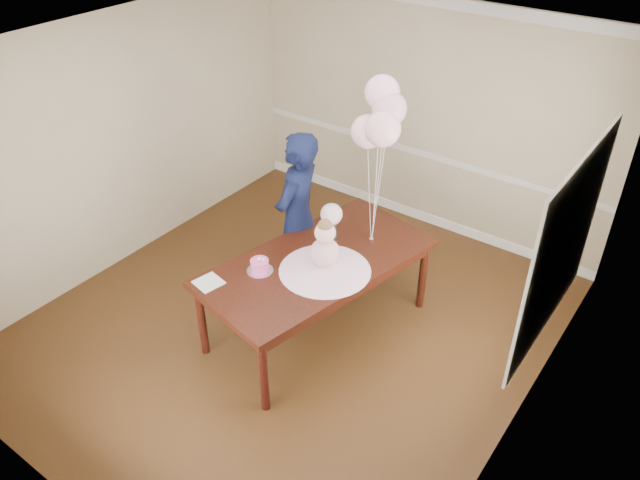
# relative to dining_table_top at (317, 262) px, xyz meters

# --- Properties ---
(floor) EXTENTS (4.50, 5.00, 0.00)m
(floor) POSITION_rel_dining_table_top_xyz_m (-0.25, -0.11, -0.79)
(floor) COLOR #341D0D
(floor) RESTS_ON ground
(ceiling) EXTENTS (4.50, 5.00, 0.02)m
(ceiling) POSITION_rel_dining_table_top_xyz_m (-0.25, -0.11, 1.91)
(ceiling) COLOR white
(ceiling) RESTS_ON wall_back
(wall_back) EXTENTS (4.50, 0.02, 2.70)m
(wall_back) POSITION_rel_dining_table_top_xyz_m (-0.25, 2.39, 0.56)
(wall_back) COLOR tan
(wall_back) RESTS_ON floor
(wall_front) EXTENTS (4.50, 0.02, 2.70)m
(wall_front) POSITION_rel_dining_table_top_xyz_m (-0.25, -2.61, 0.56)
(wall_front) COLOR tan
(wall_front) RESTS_ON floor
(wall_left) EXTENTS (0.02, 5.00, 2.70)m
(wall_left) POSITION_rel_dining_table_top_xyz_m (-2.50, -0.11, 0.56)
(wall_left) COLOR tan
(wall_left) RESTS_ON floor
(wall_right) EXTENTS (0.02, 5.00, 2.70)m
(wall_right) POSITION_rel_dining_table_top_xyz_m (2.00, -0.11, 0.56)
(wall_right) COLOR tan
(wall_right) RESTS_ON floor
(chair_rail_trim) EXTENTS (4.50, 0.02, 0.07)m
(chair_rail_trim) POSITION_rel_dining_table_top_xyz_m (-0.25, 2.38, 0.11)
(chair_rail_trim) COLOR silver
(chair_rail_trim) RESTS_ON wall_back
(crown_molding) EXTENTS (4.50, 0.02, 0.12)m
(crown_molding) POSITION_rel_dining_table_top_xyz_m (-0.25, 2.38, 1.84)
(crown_molding) COLOR silver
(crown_molding) RESTS_ON wall_back
(baseboard_trim) EXTENTS (4.50, 0.02, 0.12)m
(baseboard_trim) POSITION_rel_dining_table_top_xyz_m (-0.25, 2.38, -0.73)
(baseboard_trim) COLOR white
(baseboard_trim) RESTS_ON floor
(window_frame) EXTENTS (0.02, 1.66, 1.56)m
(window_frame) POSITION_rel_dining_table_top_xyz_m (1.98, 0.39, 0.76)
(window_frame) COLOR silver
(window_frame) RESTS_ON wall_right
(window_blinds) EXTENTS (0.01, 1.50, 1.40)m
(window_blinds) POSITION_rel_dining_table_top_xyz_m (1.96, 0.39, 0.76)
(window_blinds) COLOR white
(window_blinds) RESTS_ON wall_right
(dining_table_top) EXTENTS (1.52, 2.37, 0.05)m
(dining_table_top) POSITION_rel_dining_table_top_xyz_m (0.00, 0.00, 0.00)
(dining_table_top) COLOR black
(dining_table_top) RESTS_ON table_leg_fl
(table_apron) EXTENTS (1.39, 2.24, 0.11)m
(table_apron) POSITION_rel_dining_table_top_xyz_m (-0.00, 0.00, -0.08)
(table_apron) COLOR black
(table_apron) RESTS_ON table_leg_fl
(table_leg_fl) EXTENTS (0.09, 0.09, 0.77)m
(table_leg_fl) POSITION_rel_dining_table_top_xyz_m (-0.66, -0.89, -0.41)
(table_leg_fl) COLOR black
(table_leg_fl) RESTS_ON floor
(table_leg_fr) EXTENTS (0.09, 0.09, 0.77)m
(table_leg_fr) POSITION_rel_dining_table_top_xyz_m (0.24, -1.08, -0.41)
(table_leg_fr) COLOR black
(table_leg_fr) RESTS_ON floor
(table_leg_bl) EXTENTS (0.09, 0.09, 0.77)m
(table_leg_bl) POSITION_rel_dining_table_top_xyz_m (-0.24, 1.08, -0.41)
(table_leg_bl) COLOR black
(table_leg_bl) RESTS_ON floor
(table_leg_br) EXTENTS (0.09, 0.09, 0.77)m
(table_leg_br) POSITION_rel_dining_table_top_xyz_m (0.66, 0.89, -0.41)
(table_leg_br) COLOR black
(table_leg_br) RESTS_ON floor
(baby_skirt) EXTENTS (0.98, 0.98, 0.11)m
(baby_skirt) POSITION_rel_dining_table_top_xyz_m (0.15, -0.09, 0.08)
(baby_skirt) COLOR #EFB0CE
(baby_skirt) RESTS_ON dining_table_top
(baby_torso) EXTENTS (0.26, 0.26, 0.26)m
(baby_torso) POSITION_rel_dining_table_top_xyz_m (0.15, -0.09, 0.22)
(baby_torso) COLOR pink
(baby_torso) RESTS_ON baby_skirt
(baby_head) EXTENTS (0.19, 0.19, 0.19)m
(baby_head) POSITION_rel_dining_table_top_xyz_m (0.15, -0.09, 0.43)
(baby_head) COLOR #FEBFAF
(baby_head) RESTS_ON baby_torso
(baby_hair) EXTENTS (0.13, 0.13, 0.13)m
(baby_hair) POSITION_rel_dining_table_top_xyz_m (0.15, -0.09, 0.50)
(baby_hair) COLOR brown
(baby_hair) RESTS_ON baby_head
(cake_platter) EXTENTS (0.29, 0.29, 0.01)m
(cake_platter) POSITION_rel_dining_table_top_xyz_m (-0.32, -0.44, 0.03)
(cake_platter) COLOR silver
(cake_platter) RESTS_ON dining_table_top
(birthday_cake) EXTENTS (0.19, 0.19, 0.11)m
(birthday_cake) POSITION_rel_dining_table_top_xyz_m (-0.32, -0.44, 0.09)
(birthday_cake) COLOR #E94999
(birthday_cake) RESTS_ON cake_platter
(cake_flower_a) EXTENTS (0.03, 0.03, 0.03)m
(cake_flower_a) POSITION_rel_dining_table_top_xyz_m (-0.32, -0.44, 0.16)
(cake_flower_a) COLOR white
(cake_flower_a) RESTS_ON birthday_cake
(cake_flower_b) EXTENTS (0.03, 0.03, 0.03)m
(cake_flower_b) POSITION_rel_dining_table_top_xyz_m (-0.28, -0.42, 0.16)
(cake_flower_b) COLOR silver
(cake_flower_b) RESTS_ON birthday_cake
(rose_vase_near) EXTENTS (0.13, 0.13, 0.18)m
(rose_vase_near) POSITION_rel_dining_table_top_xyz_m (-0.09, 0.36, 0.12)
(rose_vase_near) COLOR silver
(rose_vase_near) RESTS_ON dining_table_top
(roses_near) EXTENTS (0.21, 0.21, 0.21)m
(roses_near) POSITION_rel_dining_table_top_xyz_m (-0.09, 0.36, 0.31)
(roses_near) COLOR beige
(roses_near) RESTS_ON rose_vase_near
(napkin) EXTENTS (0.26, 0.26, 0.01)m
(napkin) POSITION_rel_dining_table_top_xyz_m (-0.57, -0.83, 0.03)
(napkin) COLOR silver
(napkin) RESTS_ON dining_table_top
(balloon_weight) EXTENTS (0.05, 0.05, 0.02)m
(balloon_weight) POSITION_rel_dining_table_top_xyz_m (0.23, 0.57, 0.04)
(balloon_weight) COLOR silver
(balloon_weight) RESTS_ON dining_table_top
(balloon_a) EXTENTS (0.31, 0.31, 0.31)m
(balloon_a) POSITION_rel_dining_table_top_xyz_m (0.12, 0.59, 1.12)
(balloon_a) COLOR #FFB4C5
(balloon_a) RESTS_ON balloon_ribbon_a
(balloon_b) EXTENTS (0.31, 0.31, 0.31)m
(balloon_b) POSITION_rel_dining_table_top_xyz_m (0.33, 0.49, 1.23)
(balloon_b) COLOR #FDB3C3
(balloon_b) RESTS_ON balloon_ribbon_b
(balloon_c) EXTENTS (0.31, 0.31, 0.31)m
(balloon_c) POSITION_rel_dining_table_top_xyz_m (0.27, 0.67, 1.34)
(balloon_c) COLOR #E09FB7
(balloon_c) RESTS_ON balloon_ribbon_c
(balloon_d) EXTENTS (0.31, 0.31, 0.31)m
(balloon_d) POSITION_rel_dining_table_top_xyz_m (0.17, 0.71, 1.45)
(balloon_d) COLOR #FFB4D5
(balloon_d) RESTS_ON balloon_ribbon_d
(balloon_ribbon_a) EXTENTS (0.10, 0.02, 0.92)m
(balloon_ribbon_a) POSITION_rel_dining_table_top_xyz_m (0.18, 0.58, 0.50)
(balloon_ribbon_a) COLOR white
(balloon_ribbon_a) RESTS_ON balloon_weight
(balloon_ribbon_b) EXTENTS (0.10, 0.08, 1.02)m
(balloon_ribbon_b) POSITION_rel_dining_table_top_xyz_m (0.28, 0.53, 0.55)
(balloon_ribbon_b) COLOR white
(balloon_ribbon_b) RESTS_ON balloon_weight
(balloon_ribbon_c) EXTENTS (0.04, 0.10, 1.14)m
(balloon_ribbon_c) POSITION_rel_dining_table_top_xyz_m (0.25, 0.62, 0.61)
(balloon_ribbon_c) COLOR silver
(balloon_ribbon_c) RESTS_ON balloon_weight
(balloon_ribbon_d) EXTENTS (0.07, 0.13, 1.24)m
(balloon_ribbon_d) POSITION_rel_dining_table_top_xyz_m (0.20, 0.64, 0.66)
(balloon_ribbon_d) COLOR white
(balloon_ribbon_d) RESTS_ON balloon_weight
(dining_chair_seat) EXTENTS (0.52, 0.52, 0.05)m
(dining_chair_seat) POSITION_rel_dining_table_top_xyz_m (-0.63, 0.76, -0.38)
(dining_chair_seat) COLOR #36190E
(dining_chair_seat) RESTS_ON chair_leg_fl
(chair_leg_fl) EXTENTS (0.05, 0.05, 0.40)m
(chair_leg_fl) POSITION_rel_dining_table_top_xyz_m (-0.72, 0.55, -0.60)
(chair_leg_fl) COLOR #39180F
(chair_leg_fl) RESTS_ON floor
(chair_leg_fr) EXTENTS (0.05, 0.05, 0.40)m
(chair_leg_fr) POSITION_rel_dining_table_top_xyz_m (-0.41, 0.66, -0.60)
(chair_leg_fr) COLOR #3C1E10
(chair_leg_fr) RESTS_ON floor
(chair_leg_bl) EXTENTS (0.05, 0.05, 0.40)m
(chair_leg_bl) POSITION_rel_dining_table_top_xyz_m (-0.84, 0.86, -0.60)
(chair_leg_bl) COLOR #39150F
(chair_leg_bl) RESTS_ON floor
(chair_leg_br) EXTENTS (0.05, 0.05, 0.40)m
(chair_leg_br) POSITION_rel_dining_table_top_xyz_m (-0.53, 0.98, -0.60)
(chair_leg_br) COLOR #34180E
(chair_leg_br) RESTS_ON floor
(chair_back_post_l) EXTENTS (0.05, 0.05, 0.52)m
(chair_back_post_l) POSITION_rel_dining_table_top_xyz_m (-0.74, 0.54, -0.11)
(chair_back_post_l) COLOR #3B2110
(chair_back_post_l) RESTS_ON dining_chair_seat
(chair_back_post_r) EXTENTS (0.05, 0.05, 0.52)m
(chair_back_post_r) POSITION_rel_dining_table_top_xyz_m (-0.86, 0.85, -0.11)
(chair_back_post_r) COLOR #33190E
(chair_back_post_r) RESTS_ON dining_chair_seat
(chair_slat_low) EXTENTS (0.15, 0.36, 0.05)m
(chair_slat_low) POSITION_rel_dining_table_top_xyz_m (-0.80, 0.70, -0.22)
(chair_slat_low) COLOR #331A0E
(chair_slat_low) RESTS_ON dining_chair_seat
(chair_slat_mid) EXTENTS (0.15, 0.36, 0.05)m
(chair_slat_mid) POSITION_rel_dining_table_top_xyz_m (-0.80, 0.70, -0.07)
(chair_slat_mid) COLOR black
(chair_slat_mid) RESTS_ON dining_chair_seat
(chair_slat_top) EXTENTS (0.15, 0.36, 0.05)m
(chair_slat_top) POSITION_rel_dining_table_top_xyz_m (-0.80, 0.70, 0.07)
(chair_slat_top) COLOR #36120E
(chair_slat_top) RESTS_ON dining_chair_seat
(woman) EXTENTS (0.54, 0.72, 1.80)m
(woman) POSITION_rel_dining_table_top_xyz_m (-0.53, 0.40, 0.11)
(woman) COLOR black
(woman) RESTS_ON floor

